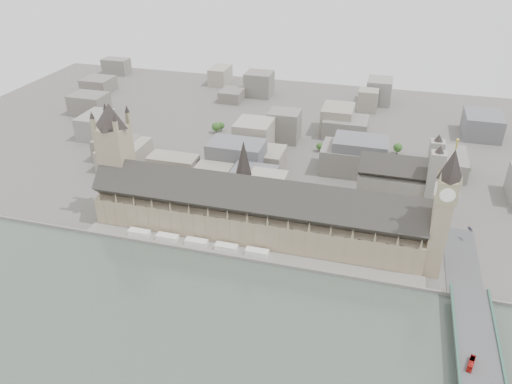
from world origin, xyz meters
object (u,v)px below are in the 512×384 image
(elizabeth_tower, at_px, (444,205))
(westminster_abbey, at_px, (400,184))
(westminster_bridge, at_px, (479,376))
(red_bus_north, at_px, (471,363))
(car_approach, at_px, (470,229))
(palace_of_westminster, at_px, (254,212))
(victoria_tower, at_px, (116,155))

(elizabeth_tower, height_order, westminster_abbey, elizabeth_tower)
(westminster_bridge, bearing_deg, elizabeth_tower, 104.11)
(red_bus_north, bearing_deg, westminster_bridge, -2.04)
(elizabeth_tower, xyz_separation_m, car_approach, (30.81, 52.00, -47.02))
(car_approach, bearing_deg, palace_of_westminster, 172.99)
(palace_of_westminster, distance_m, red_bus_north, 189.10)
(victoria_tower, height_order, westminster_abbey, victoria_tower)
(palace_of_westminster, relative_size, red_bus_north, 21.84)
(car_approach, bearing_deg, victoria_tower, 166.23)
(elizabeth_tower, distance_m, red_bus_north, 106.13)
(westminster_abbey, bearing_deg, red_bus_north, -75.82)
(palace_of_westminster, distance_m, westminster_bridge, 195.05)
(victoria_tower, xyz_separation_m, westminster_abbey, (232.92, 69.00, -30.12))
(westminster_abbey, relative_size, car_approach, 12.01)
(elizabeth_tower, height_order, westminster_bridge, elizabeth_tower)
(westminster_abbey, height_order, red_bus_north, westminster_abbey)
(car_approach, bearing_deg, westminster_abbey, 128.40)
(westminster_bridge, distance_m, car_approach, 147.78)
(victoria_tower, xyz_separation_m, car_approach, (290.81, 34.00, -44.13))
(westminster_bridge, xyz_separation_m, car_approach, (6.81, 147.50, 5.95))
(victoria_tower, bearing_deg, elizabeth_tower, -3.96)
(red_bus_north, bearing_deg, victoria_tower, 174.06)
(westminster_abbey, height_order, car_approach, westminster_abbey)
(westminster_bridge, relative_size, car_approach, 57.41)
(palace_of_westminster, height_order, victoria_tower, victoria_tower)
(elizabeth_tower, xyz_separation_m, westminster_abbey, (-27.08, 87.00, -33.01))
(palace_of_westminster, distance_m, car_approach, 173.94)
(red_bus_north, height_order, car_approach, red_bus_north)
(westminster_bridge, xyz_separation_m, westminster_abbey, (-51.08, 182.50, 19.96))
(red_bus_north, relative_size, car_approach, 2.14)
(victoria_tower, height_order, westminster_bridge, victoria_tower)
(victoria_tower, height_order, red_bus_north, victoria_tower)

